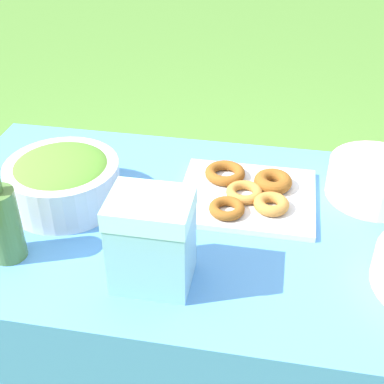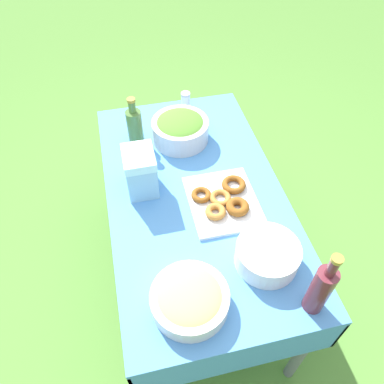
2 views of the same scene
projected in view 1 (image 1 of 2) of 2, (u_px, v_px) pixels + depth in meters
The scene contains 6 objects.
picnic_table at pixel (207, 251), 1.40m from camera, with size 1.43×0.80×0.76m.
salad_bowl at pixel (63, 179), 1.37m from camera, with size 0.29×0.29×0.13m.
donut_platter at pixel (248, 193), 1.41m from camera, with size 0.35×0.30×0.05m.
plate_stack at pixel (375, 180), 1.40m from camera, with size 0.25×0.25×0.10m.
olive_oil_bottle at pixel (2, 221), 1.17m from camera, with size 0.08×0.08×0.25m.
cooler_box at pixel (152, 241), 1.11m from camera, with size 0.17×0.14×0.21m.
Camera 1 is at (-0.15, 1.05, 1.58)m, focal length 50.00 mm.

